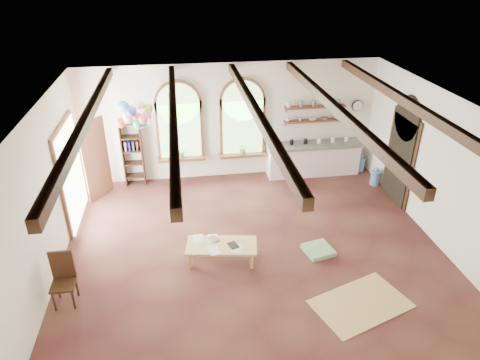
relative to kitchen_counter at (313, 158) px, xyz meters
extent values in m
plane|color=brown|center=(-2.30, -3.20, -0.48)|extent=(8.00, 8.00, 0.00)
cube|color=brown|center=(-3.70, 0.24, 0.97)|extent=(1.24, 0.08, 1.64)
cylinder|color=brown|center=(-3.70, 0.24, 1.72)|extent=(1.24, 0.08, 1.24)
cube|color=#8CC375|center=(-3.70, 0.20, 0.97)|extent=(1.10, 0.04, 1.50)
cube|color=brown|center=(-3.70, 0.15, 0.18)|extent=(1.30, 0.28, 0.08)
cube|color=brown|center=(-2.00, 0.24, 0.97)|extent=(1.24, 0.08, 1.64)
cylinder|color=brown|center=(-2.00, 0.24, 1.72)|extent=(1.24, 0.08, 1.24)
cube|color=#8CC375|center=(-2.00, 0.20, 0.97)|extent=(1.10, 0.04, 1.50)
cube|color=brown|center=(-2.00, 0.15, 0.18)|extent=(1.30, 0.28, 0.08)
cube|color=brown|center=(-6.25, -1.40, 0.67)|extent=(0.10, 1.90, 2.50)
cube|color=black|center=(1.65, -1.70, 0.62)|extent=(0.10, 1.30, 2.40)
cube|color=#FBD5D5|center=(0.00, 0.00, -0.05)|extent=(2.60, 0.55, 0.86)
cube|color=gray|center=(0.00, 0.00, 0.42)|extent=(2.68, 0.62, 0.08)
cube|color=brown|center=(0.00, 0.18, 1.07)|extent=(1.70, 0.24, 0.04)
cube|color=brown|center=(0.00, 0.18, 1.47)|extent=(1.70, 0.24, 0.04)
cylinder|color=black|center=(1.25, 0.25, 1.42)|extent=(0.32, 0.04, 0.32)
cube|color=#3C1D13|center=(-5.25, 0.12, 0.42)|extent=(0.03, 0.32, 1.80)
cube|color=#3C1D13|center=(-4.75, 0.12, 0.42)|extent=(0.03, 0.32, 1.80)
cube|color=tan|center=(-3.02, -3.58, -0.09)|extent=(1.52, 0.88, 0.05)
cube|color=tan|center=(-3.67, -3.71, -0.30)|extent=(0.06, 0.06, 0.36)
cube|color=tan|center=(-2.45, -3.91, -0.30)|extent=(0.06, 0.06, 0.36)
cube|color=tan|center=(-3.59, -3.25, -0.30)|extent=(0.06, 0.06, 0.36)
cube|color=tan|center=(-2.38, -3.45, -0.30)|extent=(0.06, 0.06, 0.36)
cube|color=#3C1D13|center=(-5.95, -4.37, -0.05)|extent=(0.41, 0.41, 0.05)
cube|color=#3C1D13|center=(-5.95, -4.19, 0.25)|extent=(0.41, 0.04, 0.60)
cube|color=tan|center=(-0.66, -5.20, -0.47)|extent=(1.95, 1.55, 0.02)
cube|color=#76A06E|center=(-0.95, -3.59, -0.43)|extent=(0.68, 0.68, 0.10)
cylinder|color=#547FB4|center=(1.45, 0.00, -0.27)|extent=(0.27, 0.27, 0.40)
sphere|color=#547FB4|center=(1.45, 0.00, -0.03)|extent=(0.14, 0.14, 0.14)
cylinder|color=#547FB4|center=(1.52, -0.90, -0.28)|extent=(0.27, 0.27, 0.40)
sphere|color=#547FB4|center=(1.52, -0.90, -0.03)|extent=(0.14, 0.14, 0.14)
cylinder|color=silver|center=(-4.70, -0.90, 2.30)|extent=(0.01, 0.01, 0.85)
sphere|color=#2AB681|center=(-4.53, -0.96, 1.69)|extent=(0.25, 0.25, 0.25)
sphere|color=#ED4F67|center=(-4.44, -0.87, 1.81)|extent=(0.25, 0.25, 0.25)
sphere|color=#8BCF2B|center=(-4.40, -0.72, 1.93)|extent=(0.25, 0.25, 0.25)
sphere|color=white|center=(-4.60, -0.75, 2.05)|extent=(0.25, 0.25, 0.25)
sphere|color=#FF3528|center=(-4.67, -0.64, 1.69)|extent=(0.25, 0.25, 0.25)
sphere|color=#419878|center=(-4.81, -0.57, 1.81)|extent=(0.25, 0.25, 0.25)
sphere|color=#B8569D|center=(-4.83, -0.77, 1.93)|extent=(0.25, 0.25, 0.25)
sphere|color=#329BD8|center=(-4.95, -0.81, 2.05)|extent=(0.25, 0.25, 0.25)
sphere|color=#FF4A38|center=(-5.05, -0.94, 1.69)|extent=(0.25, 0.25, 0.25)
sphere|color=#99BA41|center=(-4.86, -1.00, 1.81)|extent=(0.25, 0.25, 0.25)
sphere|color=beige|center=(-4.84, -1.12, 1.93)|extent=(0.25, 0.25, 0.25)
sphere|color=#42429B|center=(-4.74, -1.25, 2.05)|extent=(0.25, 0.25, 0.25)
sphere|color=#2AB681|center=(-4.64, -1.07, 1.69)|extent=(0.25, 0.25, 0.25)
sphere|color=#ED4F67|center=(-4.51, -1.09, 1.81)|extent=(0.25, 0.25, 0.25)
imported|color=olive|center=(-3.24, -3.42, -0.06)|extent=(0.26, 0.29, 0.02)
cube|color=black|center=(-2.79, -3.65, -0.06)|extent=(0.24, 0.29, 0.01)
imported|color=#598C4C|center=(-3.70, 0.12, 0.37)|extent=(0.27, 0.23, 0.30)
imported|color=#598C4C|center=(-2.00, 0.12, 0.37)|extent=(0.27, 0.23, 0.30)
imported|color=white|center=(-0.75, 0.18, 1.14)|extent=(0.12, 0.10, 0.10)
imported|color=beige|center=(-0.40, 0.18, 1.14)|extent=(0.10, 0.10, 0.09)
imported|color=beige|center=(-0.05, 0.18, 1.12)|extent=(0.22, 0.22, 0.05)
imported|color=#8C664C|center=(0.30, 0.18, 1.12)|extent=(0.20, 0.20, 0.06)
imported|color=slate|center=(0.65, 0.18, 1.19)|extent=(0.18, 0.18, 0.19)
camera|label=1|loc=(-3.69, -10.62, 5.18)|focal=32.00mm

